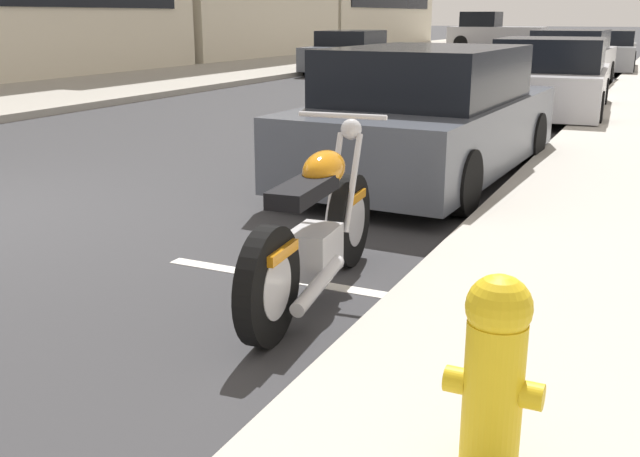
# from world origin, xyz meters

# --- Properties ---
(sidewalk_far_curb) EXTENTS (120.00, 5.00, 0.14)m
(sidewalk_far_curb) POSITION_xyz_m (12.00, 6.86, 0.07)
(sidewalk_far_curb) COLOR gray
(sidewalk_far_curb) RESTS_ON ground
(parking_stall_stripe) EXTENTS (0.12, 2.20, 0.01)m
(parking_stall_stripe) POSITION_xyz_m (0.00, -3.76, 0.00)
(parking_stall_stripe) COLOR silver
(parking_stall_stripe) RESTS_ON ground
(parked_motorcycle) EXTENTS (2.12, 0.62, 1.14)m
(parked_motorcycle) POSITION_xyz_m (-0.22, -3.94, 0.44)
(parked_motorcycle) COLOR black
(parked_motorcycle) RESTS_ON ground
(parked_car_across_street) EXTENTS (4.45, 2.03, 1.45)m
(parked_car_across_street) POSITION_xyz_m (3.62, -3.49, 0.69)
(parked_car_across_street) COLOR #4C515B
(parked_car_across_street) RESTS_ON ground
(parked_car_behind_motorcycle) EXTENTS (4.24, 2.12, 1.39)m
(parked_car_behind_motorcycle) POSITION_xyz_m (9.57, -3.87, 0.66)
(parked_car_behind_motorcycle) COLOR silver
(parked_car_behind_motorcycle) RESTS_ON ground
(parked_car_second_in_row) EXTENTS (4.50, 1.81, 1.43)m
(parked_car_second_in_row) POSITION_xyz_m (15.31, -3.48, 0.69)
(parked_car_second_in_row) COLOR silver
(parked_car_second_in_row) RESTS_ON ground
(parked_car_far_down_curb) EXTENTS (4.75, 2.03, 1.32)m
(parked_car_far_down_curb) POSITION_xyz_m (21.66, -3.74, 0.64)
(parked_car_far_down_curb) COLOR gray
(parked_car_far_down_curb) RESTS_ON ground
(crossing_truck) EXTENTS (2.16, 4.89, 1.96)m
(crossing_truck) POSITION_xyz_m (36.03, 3.09, 0.91)
(crossing_truck) COLOR #B7B7BC
(crossing_truck) RESTS_ON ground
(car_opposite_curb) EXTENTS (4.73, 2.06, 1.31)m
(car_opposite_curb) POSITION_xyz_m (17.88, 3.54, 0.63)
(car_opposite_curb) COLOR #4C515B
(car_opposite_curb) RESTS_ON ground
(fire_hydrant) EXTENTS (0.24, 0.36, 0.75)m
(fire_hydrant) POSITION_xyz_m (-1.80, -5.42, 0.54)
(fire_hydrant) COLOR gold
(fire_hydrant) RESTS_ON sidewalk_near_curb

